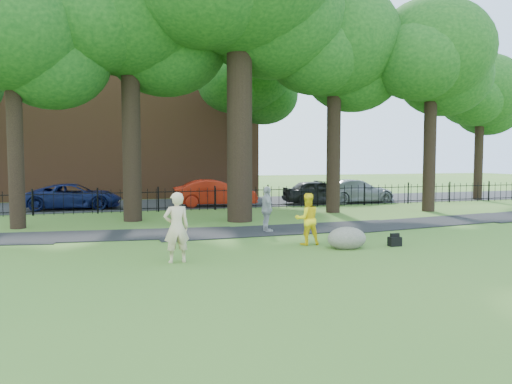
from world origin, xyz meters
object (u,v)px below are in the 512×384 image
object	(u,v)px
man	(307,219)
lamppost	(19,187)
boulder	(347,237)
woman	(176,227)
red_sedan	(215,193)

from	to	relation	value
man	lamppost	distance (m)	11.66
man	boulder	size ratio (longest dim) A/B	1.35
woman	lamppost	distance (m)	9.70
lamppost	red_sedan	size ratio (longest dim) A/B	0.72
woman	boulder	xyz separation A→B (m)	(5.35, 0.53, -0.59)
boulder	woman	bearing A→B (deg)	-174.30
woman	lamppost	xyz separation A→B (m)	(-5.02, 8.27, 0.71)
man	red_sedan	distance (m)	13.11
man	red_sedan	size ratio (longest dim) A/B	0.36
lamppost	red_sedan	world-z (taller)	lamppost
man	lamppost	xyz separation A→B (m)	(-9.43, 6.81, 0.82)
man	lamppost	bearing A→B (deg)	-31.85
boulder	lamppost	distance (m)	13.00
lamppost	red_sedan	distance (m)	11.29
woman	man	world-z (taller)	woman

